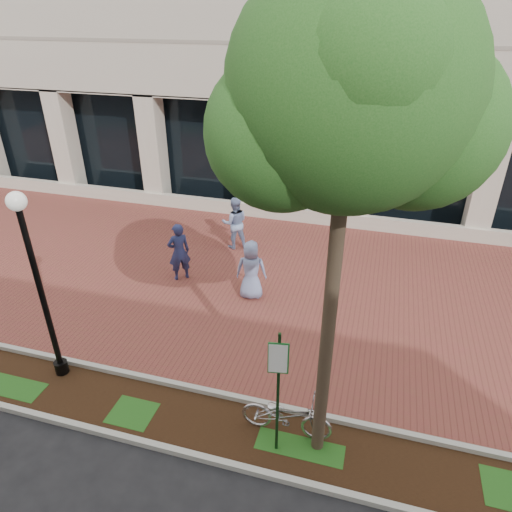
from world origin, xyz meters
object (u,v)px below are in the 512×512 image
(pedestrian_left, at_px, (179,252))
(pedestrian_mid, at_px, (235,223))
(street_tree, at_px, (354,105))
(pedestrian_right, at_px, (251,270))
(locked_bicycle, at_px, (287,415))
(lamppost, at_px, (38,280))
(parking_sign, at_px, (278,381))

(pedestrian_left, relative_size, pedestrian_mid, 1.00)
(street_tree, relative_size, pedestrian_right, 4.58)
(street_tree, bearing_deg, pedestrian_left, 136.01)
(locked_bicycle, distance_m, pedestrian_left, 6.19)
(pedestrian_mid, height_order, pedestrian_right, pedestrian_mid)
(pedestrian_mid, relative_size, pedestrian_right, 1.04)
(lamppost, bearing_deg, street_tree, -3.29)
(parking_sign, xyz_separation_m, pedestrian_mid, (-3.18, 7.31, -0.78))
(lamppost, relative_size, pedestrian_mid, 2.40)
(pedestrian_right, bearing_deg, parking_sign, 100.34)
(locked_bicycle, bearing_deg, pedestrian_left, 41.88)
(locked_bicycle, bearing_deg, pedestrian_mid, 24.71)
(parking_sign, bearing_deg, pedestrian_left, 119.03)
(lamppost, xyz_separation_m, pedestrian_left, (0.88, 4.34, -1.50))
(parking_sign, distance_m, street_tree, 4.43)
(parking_sign, xyz_separation_m, locked_bicycle, (0.09, 0.42, -1.21))
(locked_bicycle, bearing_deg, lamppost, 87.01)
(pedestrian_left, relative_size, pedestrian_right, 1.04)
(pedestrian_left, bearing_deg, locked_bicycle, 92.78)
(parking_sign, distance_m, lamppost, 5.06)
(street_tree, xyz_separation_m, pedestrian_right, (-2.58, 4.32, -5.17))
(parking_sign, height_order, locked_bicycle, parking_sign)
(lamppost, distance_m, street_tree, 6.78)
(lamppost, distance_m, locked_bicycle, 5.41)
(lamppost, relative_size, pedestrian_left, 2.39)
(parking_sign, xyz_separation_m, pedestrian_left, (-4.09, 4.97, -0.78))
(pedestrian_right, bearing_deg, locked_bicycle, 103.27)
(parking_sign, relative_size, pedestrian_mid, 1.50)
(pedestrian_right, bearing_deg, pedestrian_mid, -74.64)
(pedestrian_mid, bearing_deg, pedestrian_right, 94.13)
(parking_sign, height_order, pedestrian_left, parking_sign)
(locked_bicycle, height_order, pedestrian_right, pedestrian_right)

